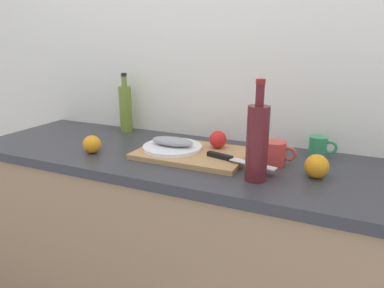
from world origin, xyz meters
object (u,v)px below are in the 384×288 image
object	(u,v)px
white_plate	(172,147)
olive_oil_bottle	(126,108)
wine_bottle	(257,142)
chef_knife	(231,159)
orange_0	(92,144)
cutting_board	(192,153)
coffee_mug_1	(275,153)
coffee_mug_0	(319,147)
fish_fillet	(172,142)

from	to	relation	value
white_plate	olive_oil_bottle	bearing A→B (deg)	149.10
olive_oil_bottle	wine_bottle	distance (m)	0.87
chef_knife	olive_oil_bottle	world-z (taller)	olive_oil_bottle
olive_oil_bottle	wine_bottle	world-z (taller)	wine_bottle
orange_0	white_plate	bearing A→B (deg)	22.70
cutting_board	coffee_mug_1	distance (m)	0.34
chef_knife	coffee_mug_0	world-z (taller)	coffee_mug_0
olive_oil_bottle	coffee_mug_1	xyz separation A→B (m)	(0.81, -0.19, -0.08)
orange_0	coffee_mug_0	bearing A→B (deg)	20.86
cutting_board	chef_knife	distance (m)	0.20
coffee_mug_0	coffee_mug_1	bearing A→B (deg)	-131.82
fish_fillet	chef_knife	size ratio (longest dim) A/B	0.65
olive_oil_bottle	wine_bottle	size ratio (longest dim) A/B	0.88
wine_bottle	orange_0	xyz separation A→B (m)	(-0.71, 0.00, -0.10)
cutting_board	coffee_mug_0	world-z (taller)	coffee_mug_0
fish_fillet	orange_0	bearing A→B (deg)	-157.30
cutting_board	orange_0	bearing A→B (deg)	-160.38
coffee_mug_1	cutting_board	bearing A→B (deg)	-174.80
fish_fillet	olive_oil_bottle	world-z (taller)	olive_oil_bottle
white_plate	olive_oil_bottle	world-z (taller)	olive_oil_bottle
fish_fillet	coffee_mug_1	world-z (taller)	coffee_mug_1
fish_fillet	white_plate	bearing A→B (deg)	180.00
chef_knife	orange_0	bearing A→B (deg)	-156.63
white_plate	coffee_mug_1	size ratio (longest dim) A/B	1.93
cutting_board	fish_fillet	distance (m)	0.10
cutting_board	white_plate	bearing A→B (deg)	-172.43
olive_oil_bottle	coffee_mug_1	distance (m)	0.84
white_plate	orange_0	world-z (taller)	orange_0
fish_fillet	coffee_mug_0	distance (m)	0.60
chef_knife	cutting_board	bearing A→B (deg)	179.14
olive_oil_bottle	coffee_mug_0	xyz separation A→B (m)	(0.96, -0.03, -0.08)
wine_bottle	fish_fillet	bearing A→B (deg)	160.89
fish_fillet	coffee_mug_1	bearing A→B (deg)	5.69
white_plate	coffee_mug_0	bearing A→B (deg)	19.82
chef_knife	olive_oil_bottle	distance (m)	0.73
fish_fillet	wine_bottle	bearing A→B (deg)	-19.11
cutting_board	coffee_mug_0	size ratio (longest dim) A/B	4.03
white_plate	fish_fillet	size ratio (longest dim) A/B	1.33
wine_bottle	coffee_mug_0	world-z (taller)	wine_bottle
chef_knife	coffee_mug_0	xyz separation A→B (m)	(0.29, 0.24, 0.02)
coffee_mug_0	orange_0	bearing A→B (deg)	-159.14
white_plate	coffee_mug_1	world-z (taller)	coffee_mug_1
olive_oil_bottle	wine_bottle	bearing A→B (deg)	-25.29
cutting_board	wine_bottle	world-z (taller)	wine_bottle
cutting_board	wine_bottle	xyz separation A→B (m)	(0.31, -0.15, 0.13)
coffee_mug_1	orange_0	bearing A→B (deg)	-166.73
fish_fillet	orange_0	world-z (taller)	orange_0
cutting_board	coffee_mug_0	distance (m)	0.52
chef_knife	coffee_mug_0	bearing A→B (deg)	54.56
olive_oil_bottle	coffee_mug_1	bearing A→B (deg)	-13.35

